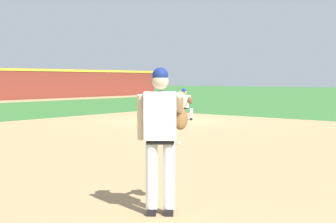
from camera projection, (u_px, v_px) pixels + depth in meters
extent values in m
plane|color=#336B2D|center=(173.00, 120.00, 19.39)|extent=(160.00, 160.00, 0.00)
cube|color=tan|center=(170.00, 142.00, 12.65)|extent=(18.00, 18.00, 0.01)
cube|color=white|center=(173.00, 119.00, 19.39)|extent=(0.38, 0.38, 0.09)
sphere|color=white|center=(179.00, 143.00, 12.25)|extent=(0.07, 0.07, 0.07)
cube|color=black|center=(152.00, 211.00, 5.94)|extent=(0.27, 0.25, 0.09)
cylinder|color=white|center=(152.00, 176.00, 5.87)|extent=(0.15, 0.15, 0.84)
cube|color=black|center=(169.00, 211.00, 5.94)|extent=(0.27, 0.25, 0.09)
cylinder|color=white|center=(169.00, 176.00, 5.87)|extent=(0.15, 0.15, 0.84)
cube|color=black|center=(160.00, 141.00, 5.84)|extent=(0.37, 0.39, 0.06)
cube|color=white|center=(160.00, 116.00, 5.82)|extent=(0.43, 0.46, 0.60)
sphere|color=#DBB28E|center=(160.00, 81.00, 5.81)|extent=(0.21, 0.21, 0.21)
sphere|color=navy|center=(160.00, 75.00, 5.80)|extent=(0.20, 0.20, 0.20)
cube|color=navy|center=(161.00, 78.00, 5.89)|extent=(0.19, 0.20, 0.02)
cylinder|color=#DBB28E|center=(141.00, 117.00, 5.90)|extent=(0.20, 0.19, 0.59)
cylinder|color=#DBB28E|center=(180.00, 107.00, 6.10)|extent=(0.47, 0.39, 0.41)
ellipsoid|color=brown|center=(180.00, 119.00, 6.19)|extent=(0.36, 0.34, 0.34)
cube|color=black|center=(191.00, 119.00, 19.51)|extent=(0.28, 0.24, 0.09)
cylinder|color=white|center=(191.00, 113.00, 19.53)|extent=(0.15, 0.15, 0.40)
cube|color=black|center=(177.00, 119.00, 19.54)|extent=(0.28, 0.24, 0.09)
cylinder|color=white|center=(177.00, 113.00, 19.57)|extent=(0.15, 0.15, 0.40)
cube|color=black|center=(184.00, 108.00, 19.54)|extent=(0.36, 0.39, 0.06)
cube|color=white|center=(184.00, 101.00, 19.52)|extent=(0.43, 0.46, 0.52)
sphere|color=#DBB28E|center=(184.00, 92.00, 19.47)|extent=(0.21, 0.21, 0.21)
sphere|color=navy|center=(184.00, 90.00, 19.46)|extent=(0.20, 0.20, 0.20)
cube|color=navy|center=(184.00, 91.00, 19.38)|extent=(0.19, 0.20, 0.02)
cylinder|color=#DBB28E|center=(190.00, 98.00, 19.08)|extent=(0.53, 0.42, 0.24)
cylinder|color=#DBB28E|center=(178.00, 103.00, 19.44)|extent=(0.24, 0.21, 0.58)
ellipsoid|color=brown|center=(190.00, 100.00, 18.87)|extent=(0.29, 0.29, 0.35)
cube|color=black|center=(165.00, 115.00, 21.88)|extent=(0.27, 0.25, 0.09)
cylinder|color=#515154|center=(165.00, 109.00, 21.90)|extent=(0.15, 0.15, 0.50)
cube|color=black|center=(157.00, 115.00, 21.87)|extent=(0.27, 0.25, 0.09)
cylinder|color=#515154|center=(157.00, 109.00, 21.89)|extent=(0.15, 0.15, 0.50)
cube|color=black|center=(161.00, 103.00, 21.88)|extent=(0.37, 0.39, 0.06)
cube|color=#232326|center=(161.00, 97.00, 21.86)|extent=(0.44, 0.46, 0.54)
sphere|color=tan|center=(161.00, 88.00, 21.81)|extent=(0.21, 0.21, 0.21)
sphere|color=black|center=(161.00, 87.00, 21.80)|extent=(0.20, 0.20, 0.20)
cube|color=black|center=(161.00, 87.00, 21.72)|extent=(0.19, 0.20, 0.02)
cylinder|color=tan|center=(166.00, 97.00, 21.72)|extent=(0.31, 0.28, 0.56)
cylinder|color=tan|center=(156.00, 97.00, 21.71)|extent=(0.31, 0.28, 0.56)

